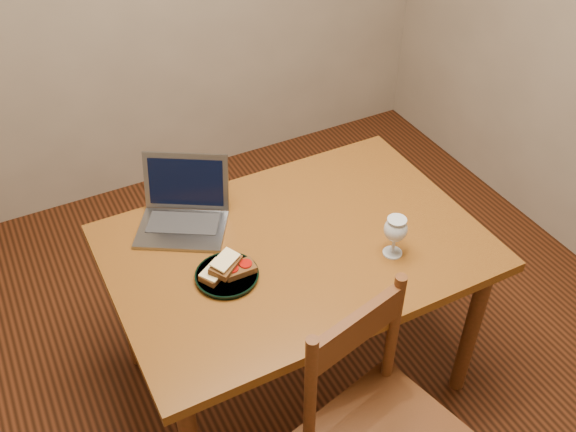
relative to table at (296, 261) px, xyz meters
name	(u,v)px	position (x,y,z in m)	size (l,w,h in m)	color
floor	(299,370)	(0.02, 0.01, -0.66)	(3.20, 3.20, 0.02)	black
table	(296,261)	(0.00, 0.00, 0.00)	(1.30, 0.90, 0.74)	#532B0D
chair	(382,425)	(-0.03, -0.63, -0.15)	(0.52, 0.51, 0.47)	#44270E
plate	(227,276)	(-0.28, -0.04, 0.09)	(0.21, 0.21, 0.02)	black
sandwich_cheese	(215,272)	(-0.32, -0.03, 0.12)	(0.10, 0.06, 0.03)	#381E0C
sandwich_tomato	(239,268)	(-0.24, -0.05, 0.12)	(0.11, 0.06, 0.03)	#381E0C
sandwich_top	(225,264)	(-0.28, -0.04, 0.15)	(0.11, 0.07, 0.03)	#381E0C
milk_glass	(395,236)	(0.27, -0.20, 0.16)	(0.08, 0.08, 0.16)	white
laptop	(184,206)	(-0.30, 0.31, 0.15)	(0.41, 0.41, 0.23)	slate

